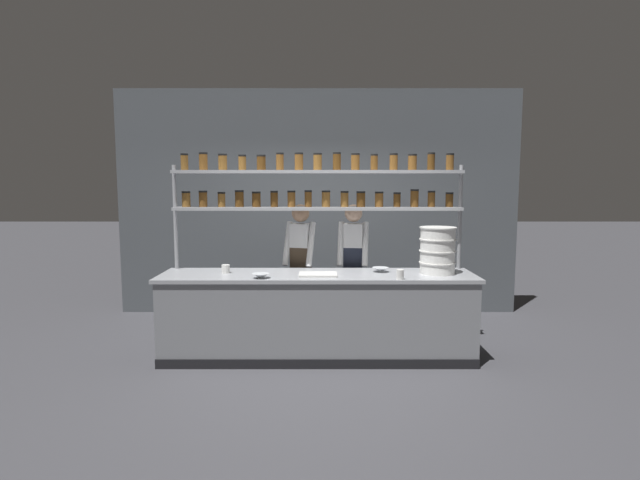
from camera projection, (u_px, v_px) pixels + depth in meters
name	position (u px, v px, depth m)	size (l,w,h in m)	color
ground_plane	(319.00, 356.00, 5.46)	(40.00, 40.00, 0.00)	#3D3D42
back_wall	(319.00, 203.00, 7.24)	(5.77, 0.12, 3.22)	#4C5156
prep_counter	(319.00, 316.00, 5.40)	(3.37, 0.76, 0.92)	gray
spice_shelf_unit	(318.00, 191.00, 5.59)	(3.26, 0.28, 2.23)	#999BA0
chef_left	(302.00, 263.00, 5.94)	(0.41, 0.34, 1.64)	black
chef_center	(354.00, 263.00, 5.94)	(0.39, 0.31, 1.64)	black
container_stack	(439.00, 250.00, 5.34)	(0.39, 0.39, 0.50)	white
cutting_board	(319.00, 274.00, 5.24)	(0.40, 0.26, 0.02)	silver
prep_bowl_near_left	(262.00, 276.00, 5.10)	(0.18, 0.18, 0.05)	silver
prep_bowl_center_front	(382.00, 270.00, 5.46)	(0.18, 0.18, 0.05)	silver
serving_cup_front	(401.00, 275.00, 5.03)	(0.08, 0.08, 0.10)	silver
serving_cup_by_board	(227.00, 269.00, 5.39)	(0.09, 0.09, 0.09)	silver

